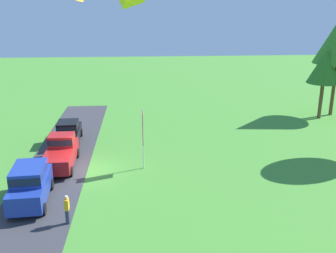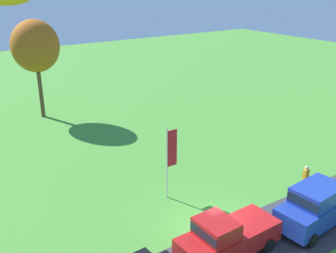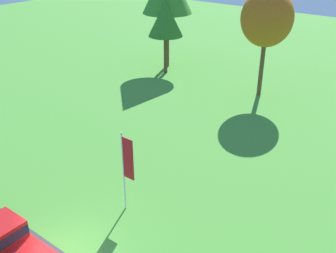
# 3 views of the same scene
# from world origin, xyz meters

# --- Properties ---
(ground_plane) EXTENTS (120.00, 120.00, 0.00)m
(ground_plane) POSITION_xyz_m (0.00, 0.00, 0.00)
(ground_plane) COLOR #478E33
(pavement_strip) EXTENTS (36.00, 4.40, 0.06)m
(pavement_strip) POSITION_xyz_m (0.00, -2.25, 0.03)
(pavement_strip) COLOR #38383D
(pavement_strip) RESTS_ON ground
(car_pickup_near_entrance) EXTENTS (5.04, 2.12, 2.14)m
(car_pickup_near_entrance) POSITION_xyz_m (-1.02, -1.96, 1.11)
(car_pickup_near_entrance) COLOR red
(car_pickup_near_entrance) RESTS_ON ground
(car_suv_far_end) EXTENTS (4.73, 2.33, 2.28)m
(car_suv_far_end) POSITION_xyz_m (4.37, -2.71, 1.30)
(car_suv_far_end) COLOR #1E389E
(car_suv_far_end) RESTS_ON ground
(person_on_lawn) EXTENTS (0.36, 0.24, 1.71)m
(person_on_lawn) POSITION_xyz_m (6.87, -0.19, 0.88)
(person_on_lawn) COLOR #2D334C
(person_on_lawn) RESTS_ON ground
(tree_far_left) EXTENTS (4.14, 4.14, 8.74)m
(tree_far_left) POSITION_xyz_m (-1.77, 22.13, 6.43)
(tree_far_left) COLOR brown
(tree_far_left) RESTS_ON ground
(flag_banner) EXTENTS (0.71, 0.08, 4.35)m
(flag_banner) POSITION_xyz_m (-0.03, 3.90, 2.76)
(flag_banner) COLOR silver
(flag_banner) RESTS_ON ground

